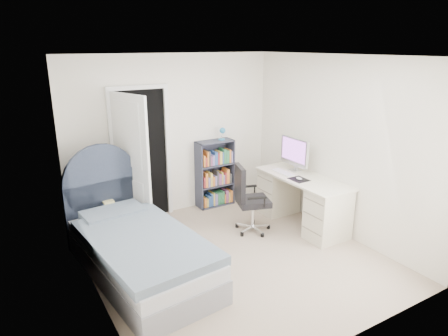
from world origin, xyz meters
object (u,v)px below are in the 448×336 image
bed (137,248)px  floor_lamp (128,186)px  office_chair (248,196)px  nightstand (112,213)px  bookcase (215,175)px  desk (301,199)px

bed → floor_lamp: floor_lamp is taller
floor_lamp → office_chair: size_ratio=1.53×
nightstand → bookcase: size_ratio=0.45×
desk → floor_lamp: bearing=149.5°
floor_lamp → desk: size_ratio=0.99×
nightstand → desk: size_ratio=0.38×
bed → office_chair: size_ratio=2.34×
floor_lamp → desk: bearing=-30.5°
nightstand → bookcase: bookcase is taller
bed → desk: 2.57m
office_chair → floor_lamp: bearing=142.1°
bed → office_chair: bed is taller
nightstand → desk: (2.58, -0.97, 0.02)m
nightstand → floor_lamp: floor_lamp is taller
bed → desk: bed is taller
desk → nightstand: bearing=159.4°
bed → office_chair: bearing=7.5°
floor_lamp → office_chair: 1.78m
bed → floor_lamp: (0.34, 1.32, 0.31)m
nightstand → floor_lamp: size_ratio=0.39×
desk → bed: bearing=-179.7°
floor_lamp → bookcase: floor_lamp is taller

